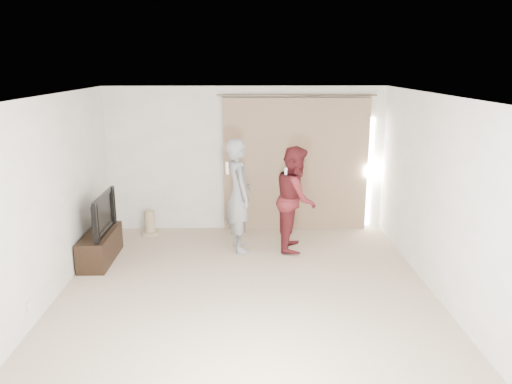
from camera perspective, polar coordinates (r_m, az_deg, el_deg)
floor at (r=6.81m, az=-1.08°, el=-11.47°), size 5.50×5.50×0.00m
wall_back at (r=9.03m, az=-1.18°, el=3.76°), size 5.00×0.04×2.60m
wall_left at (r=6.82m, az=-22.64°, el=-0.92°), size 0.04×5.50×2.60m
ceiling at (r=6.13m, az=-1.20°, el=10.93°), size 5.00×5.50×0.01m
curtain at (r=9.03m, az=4.65°, el=3.09°), size 2.80×0.11×2.46m
tv_console at (r=8.14m, az=-17.36°, el=-5.97°), size 0.41×1.18×0.45m
tv at (r=7.98m, az=-17.65°, el=-2.36°), size 0.14×1.07×0.62m
scratching_post at (r=9.13m, az=-12.04°, el=-3.71°), size 0.33×0.33×0.44m
person_man at (r=8.02m, az=-1.97°, el=-0.37°), size 0.59×0.76×1.85m
person_woman at (r=8.12m, az=4.58°, el=-0.73°), size 0.75×0.91×1.71m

